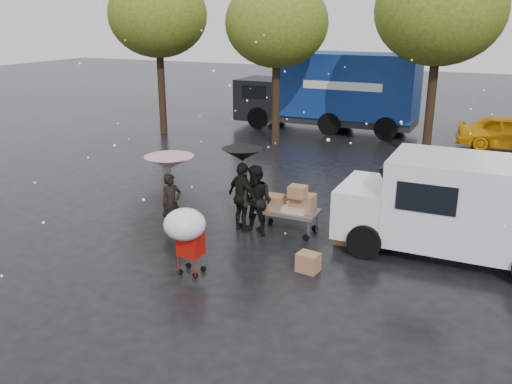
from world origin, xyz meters
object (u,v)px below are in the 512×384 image
at_px(person_pink, 171,204).
at_px(shopping_cart, 186,228).
at_px(yellow_taxi, 509,132).
at_px(white_van, 461,206).
at_px(person_black, 243,197).
at_px(blue_truck, 331,92).
at_px(vendor_cart, 291,205).

distance_m(person_pink, shopping_cart, 2.48).
bearing_deg(yellow_taxi, white_van, 168.81).
distance_m(person_pink, person_black, 1.73).
xyz_separation_m(blue_truck, yellow_taxi, (7.60, -0.72, -1.08)).
relative_size(person_black, white_van, 0.35).
xyz_separation_m(vendor_cart, yellow_taxi, (4.62, 11.85, -0.05)).
relative_size(person_pink, white_van, 0.30).
xyz_separation_m(person_pink, person_black, (1.50, 0.86, 0.12)).
bearing_deg(yellow_taxi, person_pink, 143.82).
bearing_deg(shopping_cart, person_pink, 130.36).
bearing_deg(person_pink, person_black, -35.10).
height_order(person_pink, person_black, person_black).
bearing_deg(white_van, person_black, -172.41).
distance_m(vendor_cart, white_van, 3.84).
height_order(person_black, yellow_taxi, person_black).
distance_m(vendor_cart, blue_truck, 12.96).
distance_m(person_black, yellow_taxi, 13.48).
relative_size(shopping_cart, blue_truck, 0.18).
distance_m(vendor_cart, yellow_taxi, 12.72).
bearing_deg(blue_truck, person_black, -81.85).
bearing_deg(vendor_cart, person_black, -163.51).
distance_m(person_black, vendor_cart, 1.19).
xyz_separation_m(white_van, yellow_taxi, (0.82, 11.53, -0.49)).
bearing_deg(white_van, vendor_cart, -175.16).
xyz_separation_m(white_van, blue_truck, (-6.78, 12.25, 0.60)).
xyz_separation_m(vendor_cart, blue_truck, (-2.98, 12.57, 1.03)).
height_order(shopping_cart, white_van, white_van).
bearing_deg(blue_truck, person_pink, -88.53).
xyz_separation_m(person_pink, shopping_cart, (1.59, -1.87, 0.32)).
xyz_separation_m(person_black, yellow_taxi, (5.76, 12.19, -0.19)).
height_order(person_pink, white_van, white_van).
bearing_deg(person_black, yellow_taxi, -89.45).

